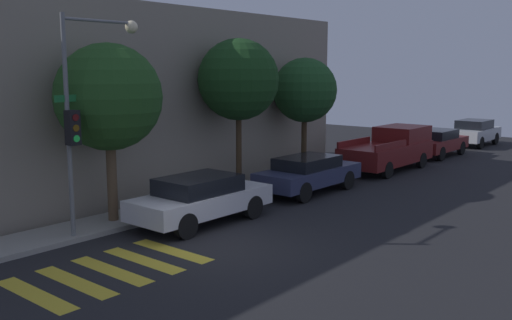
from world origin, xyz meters
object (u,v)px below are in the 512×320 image
object	(u,v)px
pickup_truck	(390,149)
tree_far_end	(305,91)
sedan_middle	(308,173)
sedan_far_end	(437,142)
sedan_near_corner	(201,198)
tree_midblock	(239,80)
sedan_tail_of_row	(474,132)
traffic_light_pole	(85,100)
tree_near_corner	(109,98)

from	to	relation	value
pickup_truck	tree_far_end	size ratio (longest dim) A/B	1.09
sedan_middle	sedan_far_end	distance (m)	11.73
sedan_near_corner	tree_far_end	bearing A→B (deg)	13.48
pickup_truck	tree_midblock	size ratio (longest dim) A/B	0.97
sedan_near_corner	sedan_tail_of_row	bearing A→B (deg)	0.00
sedan_far_end	traffic_light_pole	bearing A→B (deg)	176.39
traffic_light_pole	tree_near_corner	xyz separation A→B (m)	(1.18, 0.63, -0.01)
sedan_tail_of_row	tree_near_corner	xyz separation A→B (m)	(-24.63, 1.90, 2.91)
traffic_light_pole	sedan_far_end	size ratio (longest dim) A/B	1.35
sedan_near_corner	tree_far_end	size ratio (longest dim) A/B	0.90
traffic_light_pole	sedan_near_corner	world-z (taller)	traffic_light_pole
pickup_truck	sedan_middle	bearing A→B (deg)	180.00
sedan_tail_of_row	traffic_light_pole	bearing A→B (deg)	177.17
sedan_far_end	tree_near_corner	xyz separation A→B (m)	(-19.02, 1.90, 2.97)
pickup_truck	tree_midblock	distance (m)	9.01
traffic_light_pole	sedan_tail_of_row	world-z (taller)	traffic_light_pole
traffic_light_pole	tree_far_end	xyz separation A→B (m)	(10.85, 0.63, -0.08)
sedan_tail_of_row	tree_far_end	world-z (taller)	tree_far_end
traffic_light_pole	sedan_tail_of_row	xyz separation A→B (m)	(25.81, -1.27, -2.92)
traffic_light_pole	sedan_near_corner	xyz separation A→B (m)	(2.92, -1.27, -2.97)
sedan_tail_of_row	tree_midblock	distance (m)	19.45
pickup_truck	tree_near_corner	world-z (taller)	tree_near_corner
traffic_light_pole	tree_midblock	xyz separation A→B (m)	(6.75, 0.63, 0.41)
sedan_near_corner	tree_midblock	xyz separation A→B (m)	(3.83, 1.90, 3.38)
sedan_tail_of_row	tree_far_end	xyz separation A→B (m)	(-14.96, 1.90, 2.84)
sedan_near_corner	sedan_far_end	bearing A→B (deg)	0.00
sedan_far_end	tree_near_corner	world-z (taller)	tree_near_corner
sedan_near_corner	traffic_light_pole	bearing A→B (deg)	156.43
sedan_near_corner	tree_far_end	distance (m)	8.66
sedan_near_corner	tree_midblock	bearing A→B (deg)	26.42
traffic_light_pole	tree_far_end	distance (m)	10.87
sedan_tail_of_row	tree_near_corner	bearing A→B (deg)	175.58
tree_midblock	tree_far_end	xyz separation A→B (m)	(4.11, 0.00, -0.49)
sedan_near_corner	pickup_truck	world-z (taller)	pickup_truck
sedan_near_corner	tree_near_corner	xyz separation A→B (m)	(-1.74, 1.90, 2.96)
sedan_far_end	tree_far_end	xyz separation A→B (m)	(-9.35, 1.90, 2.90)
traffic_light_pole	pickup_truck	xyz separation A→B (m)	(14.95, -1.27, -2.78)
tree_near_corner	sedan_middle	bearing A→B (deg)	-14.62
pickup_truck	tree_far_end	world-z (taller)	tree_far_end
tree_near_corner	tree_far_end	xyz separation A→B (m)	(9.67, 0.00, -0.07)
tree_far_end	sedan_near_corner	bearing A→B (deg)	-166.52
traffic_light_pole	sedan_near_corner	distance (m)	4.35
sedan_far_end	tree_near_corner	size ratio (longest dim) A/B	0.83
sedan_near_corner	sedan_far_end	size ratio (longest dim) A/B	1.02
sedan_near_corner	pickup_truck	distance (m)	12.04
sedan_far_end	tree_midblock	world-z (taller)	tree_midblock
sedan_middle	pickup_truck	xyz separation A→B (m)	(6.48, -0.00, 0.21)
traffic_light_pole	sedan_middle	world-z (taller)	traffic_light_pole
tree_far_end	sedan_middle	bearing A→B (deg)	-141.41
pickup_truck	sedan_near_corner	bearing A→B (deg)	180.00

